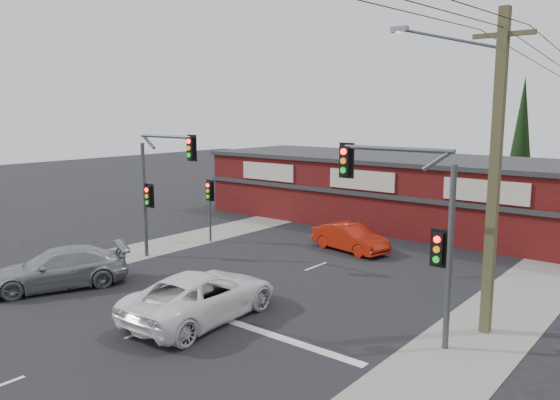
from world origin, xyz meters
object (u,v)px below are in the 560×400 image
Objects in this scene: red_sedan at (350,238)px; utility_pole at (491,164)px; silver_suv at (58,268)px; white_suv at (202,295)px; shop_building at (409,190)px.

utility_pole reaches higher than red_sedan.
red_sedan is (6.00, 12.28, -0.09)m from silver_suv.
shop_building is (-1.61, 18.87, 1.32)m from white_suv.
silver_suv is (-6.91, -1.33, -0.03)m from white_suv.
white_suv is at bearing -163.69° from red_sedan.
white_suv is at bearing -147.83° from utility_pole.
red_sedan is at bearing -84.96° from shop_building.
silver_suv is at bearing 7.02° from white_suv.
red_sedan is at bearing 88.30° from silver_suv.
silver_suv is 0.20× the size of shop_building.
shop_building is at bearing 123.76° from utility_pole.
silver_suv reaches higher than red_sedan.
utility_pole is at bearing -113.49° from red_sedan.
white_suv is 10.99m from red_sedan.
shop_building reaches higher than white_suv.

